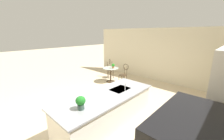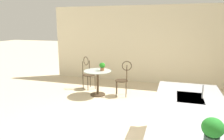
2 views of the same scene
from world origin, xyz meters
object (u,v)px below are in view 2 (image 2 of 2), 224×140
(chair_near_window, at_px, (123,77))
(potted_plant_on_table, at_px, (102,66))
(chair_by_island, at_px, (88,71))
(bistro_table, at_px, (98,80))
(potted_plant_counter_far, at_px, (213,131))

(chair_near_window, distance_m, potted_plant_on_table, 0.69)
(chair_near_window, relative_size, chair_by_island, 1.00)
(bistro_table, distance_m, chair_by_island, 0.76)
(bistro_table, height_order, potted_plant_counter_far, potted_plant_counter_far)
(bistro_table, xyz_separation_m, potted_plant_on_table, (-0.04, 0.13, 0.43))
(chair_by_island, bearing_deg, bistro_table, 45.49)
(bistro_table, height_order, potted_plant_on_table, potted_plant_on_table)
(chair_near_window, distance_m, chair_by_island, 1.33)
(chair_near_window, height_order, potted_plant_counter_far, potted_plant_counter_far)
(chair_by_island, relative_size, potted_plant_on_table, 4.41)
(chair_near_window, distance_m, potted_plant_counter_far, 4.13)
(bistro_table, bearing_deg, potted_plant_counter_far, 35.20)
(chair_near_window, height_order, chair_by_island, same)
(bistro_table, relative_size, potted_plant_counter_far, 2.77)
(chair_by_island, xyz_separation_m, potted_plant_counter_far, (4.07, 3.04, 0.51))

